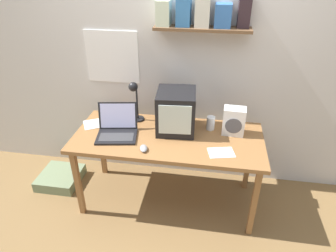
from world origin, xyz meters
TOP-DOWN VIEW (x-y plane):
  - ground_plane at (0.00, 0.00)m, footprint 12.00×12.00m
  - back_wall at (0.00, 0.51)m, footprint 5.60×0.24m
  - corner_desk at (0.00, 0.00)m, footprint 1.63×0.72m
  - crt_monitor at (0.05, 0.13)m, footprint 0.35×0.38m
  - laptop at (-0.44, -0.03)m, footprint 0.38×0.36m
  - desk_lamp at (-0.34, 0.21)m, footprint 0.12×0.15m
  - juice_glass at (0.36, 0.18)m, footprint 0.07×0.07m
  - space_heater at (0.55, 0.13)m, footprint 0.19×0.14m
  - computer_mouse at (-0.16, -0.24)m, footprint 0.09×0.12m
  - open_notebook at (-0.69, 0.11)m, footprint 0.29×0.27m
  - loose_paper_near_monitor at (0.46, -0.18)m, footprint 0.23×0.19m
  - floor_cushion at (-1.16, 0.07)m, footprint 0.40×0.40m

SIDE VIEW (x-z plane):
  - ground_plane at x=0.00m, z-range 0.00..0.00m
  - floor_cushion at x=-1.16m, z-range 0.00..0.11m
  - corner_desk at x=0.00m, z-range 0.30..1.03m
  - open_notebook at x=-0.69m, z-range 0.73..0.73m
  - loose_paper_near_monitor at x=0.46m, z-range 0.73..0.73m
  - computer_mouse at x=-0.16m, z-range 0.73..0.76m
  - juice_glass at x=0.36m, z-range 0.72..0.85m
  - laptop at x=-0.44m, z-range 0.67..0.92m
  - space_heater at x=0.55m, z-range 0.73..0.97m
  - crt_monitor at x=0.05m, z-range 0.73..1.09m
  - desk_lamp at x=-0.34m, z-range 0.78..1.18m
  - back_wall at x=0.00m, z-range 0.01..2.61m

